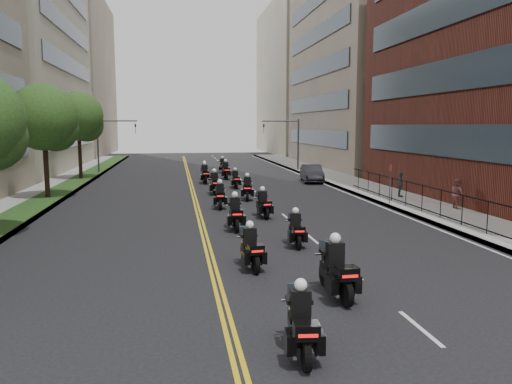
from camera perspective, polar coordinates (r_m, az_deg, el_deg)
ground at (r=12.28m, az=4.29°, el=-16.19°), size 160.00×160.00×0.00m
sidewalk_right at (r=39.10m, az=12.96°, el=0.27°), size 4.00×90.00×0.15m
sidewalk_left at (r=37.44m, az=-23.51°, el=-0.49°), size 4.00×90.00×0.15m
grass_strip at (r=37.23m, az=-22.32°, el=-0.32°), size 2.00×90.00×0.04m
building_right_tan at (r=64.46m, az=13.54°, el=16.40°), size 15.11×28.00×30.00m
building_right_far at (r=92.49m, az=6.19°, el=12.59°), size 15.00×28.00×26.00m
building_left_far at (r=91.36m, az=-21.83°, el=12.16°), size 16.00×28.00×26.00m
iron_fence at (r=26.98m, az=21.40°, el=-1.53°), size 0.05×28.00×1.50m
street_trees at (r=30.70m, az=-25.22°, el=7.25°), size 4.40×38.40×7.98m
traffic_signal_right at (r=54.32m, az=3.86°, el=6.30°), size 4.09×0.20×5.60m
traffic_signal_left at (r=53.38m, az=-16.63°, el=5.98°), size 4.09×0.20×5.60m
motorcycle_0 at (r=11.20m, az=5.19°, el=-14.96°), size 0.63×2.27×1.67m
motorcycle_1 at (r=14.78m, az=9.19°, el=-9.05°), size 0.60×2.54×1.88m
motorcycle_2 at (r=17.47m, az=-0.60°, el=-6.61°), size 0.62×2.25×1.66m
motorcycle_3 at (r=20.71m, az=4.58°, el=-4.45°), size 0.56×2.16×1.59m
motorcycle_4 at (r=23.86m, az=-2.39°, el=-2.60°), size 0.57×2.46×1.81m
motorcycle_5 at (r=26.97m, az=0.82°, el=-1.52°), size 0.59×2.28×1.68m
motorcycle_6 at (r=30.06m, az=-4.13°, el=-0.55°), size 0.59×2.36×1.74m
motorcycle_7 at (r=33.33m, az=-1.00°, el=0.32°), size 0.74×2.43×1.80m
motorcycle_8 at (r=36.09m, az=-4.75°, el=0.89°), size 0.60×2.51×1.85m
motorcycle_9 at (r=39.56m, az=-2.38°, el=1.38°), size 0.50×2.21×1.63m
motorcycle_10 at (r=42.98m, az=-5.87°, el=1.97°), size 0.59×2.52×1.86m
motorcycle_11 at (r=46.28m, az=-3.48°, el=2.39°), size 0.58×2.51×1.85m
motorcycle_12 at (r=49.08m, az=-5.90°, el=2.51°), size 0.47×2.06×1.52m
motorcycle_13 at (r=52.47m, az=-3.85°, el=2.96°), size 0.57×2.36×1.74m
parked_sedan at (r=44.07m, az=6.40°, el=2.13°), size 2.19×4.77×1.52m
pedestrian_b at (r=31.29m, az=22.03°, el=-0.15°), size 0.72×0.89×1.74m
pedestrian_c at (r=34.99m, az=16.17°, el=0.80°), size 0.62×1.03×1.64m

